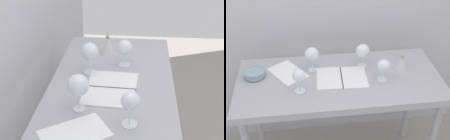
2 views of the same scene
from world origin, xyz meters
TOP-DOWN VIEW (x-y plane):
  - back_wall at (0.00, 0.49)m, footprint 3.80×0.04m
  - steel_counter at (0.00, -0.01)m, footprint 1.40×0.65m
  - wine_glass_near_left at (-0.27, -0.11)m, footprint 0.08×0.08m
  - wine_glass_far_left at (-0.18, 0.12)m, footprint 0.10×0.10m
  - wine_glass_near_right at (0.29, -0.06)m, footprint 0.09×0.09m
  - wine_glass_far_right at (0.18, 0.12)m, footprint 0.10×0.10m
  - open_notebook at (0.01, -0.01)m, footprint 0.36×0.27m
  - tasting_sheet_upper at (-0.35, 0.11)m, footprint 0.30×0.33m
  - decanter_funnel at (0.45, 0.05)m, footprint 0.10×0.10m

SIDE VIEW (x-z plane):
  - steel_counter at x=0.00m, z-range 0.34..1.24m
  - tasting_sheet_upper at x=-0.35m, z-range 0.90..0.90m
  - open_notebook at x=0.01m, z-range 0.90..0.91m
  - decanter_funnel at x=0.45m, z-range 0.88..1.02m
  - wine_glass_near_right at x=0.29m, z-range 0.93..1.09m
  - wine_glass_near_left at x=-0.27m, z-range 0.93..1.10m
  - wine_glass_far_right at x=0.18m, z-range 0.93..1.11m
  - wine_glass_far_left at x=-0.18m, z-range 0.94..1.12m
  - back_wall at x=0.00m, z-range 0.00..2.60m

